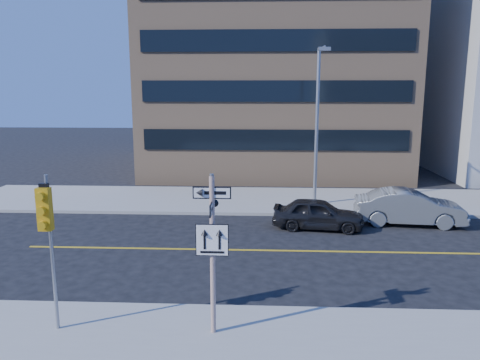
{
  "coord_description": "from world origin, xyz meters",
  "views": [
    {
      "loc": [
        1.17,
        -13.29,
        6.19
      ],
      "look_at": [
        0.37,
        4.0,
        2.78
      ],
      "focal_mm": 35.0,
      "sensor_mm": 36.0,
      "label": 1
    }
  ],
  "objects_px": {
    "parked_car_b": "(409,207)",
    "streetlight_a": "(318,117)",
    "sign_pole": "(212,246)",
    "traffic_signal": "(46,222)",
    "parked_car_a": "(318,214)"
  },
  "relations": [
    {
      "from": "sign_pole",
      "to": "parked_car_a",
      "type": "distance_m",
      "value": 10.37
    },
    {
      "from": "sign_pole",
      "to": "traffic_signal",
      "type": "bearing_deg",
      "value": -177.89
    },
    {
      "from": "streetlight_a",
      "to": "sign_pole",
      "type": "bearing_deg",
      "value": -106.77
    },
    {
      "from": "parked_car_b",
      "to": "streetlight_a",
      "type": "height_order",
      "value": "streetlight_a"
    },
    {
      "from": "sign_pole",
      "to": "parked_car_b",
      "type": "relative_size",
      "value": 0.83
    },
    {
      "from": "sign_pole",
      "to": "streetlight_a",
      "type": "xyz_separation_m",
      "value": [
        4.0,
        13.27,
        2.32
      ]
    },
    {
      "from": "sign_pole",
      "to": "parked_car_b",
      "type": "xyz_separation_m",
      "value": [
        7.99,
        10.41,
        -1.63
      ]
    },
    {
      "from": "parked_car_a",
      "to": "streetlight_a",
      "type": "height_order",
      "value": "streetlight_a"
    },
    {
      "from": "parked_car_a",
      "to": "parked_car_b",
      "type": "relative_size",
      "value": 0.83
    },
    {
      "from": "sign_pole",
      "to": "parked_car_a",
      "type": "bearing_deg",
      "value": 68.7
    },
    {
      "from": "parked_car_a",
      "to": "parked_car_b",
      "type": "bearing_deg",
      "value": -70.94
    },
    {
      "from": "parked_car_a",
      "to": "parked_car_b",
      "type": "xyz_separation_m",
      "value": [
        4.27,
        0.88,
        0.12
      ]
    },
    {
      "from": "parked_car_b",
      "to": "streetlight_a",
      "type": "distance_m",
      "value": 6.3
    },
    {
      "from": "traffic_signal",
      "to": "parked_car_a",
      "type": "relative_size",
      "value": 1.0
    },
    {
      "from": "sign_pole",
      "to": "parked_car_a",
      "type": "height_order",
      "value": "sign_pole"
    }
  ]
}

